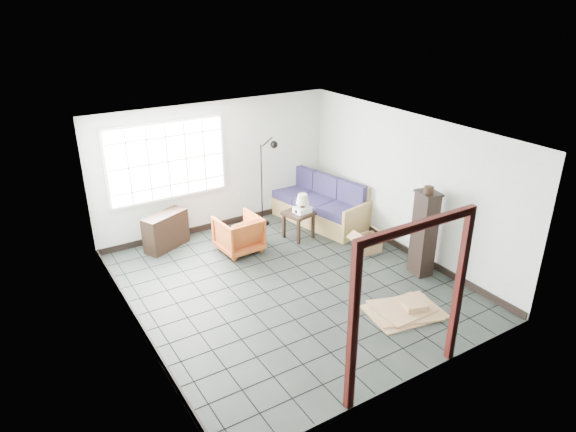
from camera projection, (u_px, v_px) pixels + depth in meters
ground at (289, 285)px, 8.59m from camera, size 5.50×5.50×0.00m
room_shell at (288, 190)px, 7.94m from camera, size 5.02×5.52×2.61m
window_panel at (167, 161)px, 9.57m from camera, size 2.32×0.08×1.52m
doorway_trim at (412, 286)px, 5.93m from camera, size 1.80×0.08×2.20m
futon_sofa at (319, 205)px, 10.85m from camera, size 1.28×2.35×0.98m
armchair at (239, 232)px, 9.57m from camera, size 0.79×0.75×0.77m
side_table at (299, 217)px, 10.04m from camera, size 0.61×0.61×0.56m
table_lamp at (302, 200)px, 9.87m from camera, size 0.30×0.30×0.38m
projector at (302, 210)px, 9.96m from camera, size 0.33×0.27×0.11m
floor_lamp at (268, 179)px, 10.52m from camera, size 0.55×0.35×1.84m
console_shelf at (166, 231)px, 9.71m from camera, size 0.95×0.68×0.69m
tall_shelf at (424, 233)px, 8.65m from camera, size 0.38×0.46×1.51m
pot at (429, 190)px, 8.25m from camera, size 0.17×0.17×0.12m
open_box at (367, 244)px, 9.65m from camera, size 0.75×0.40×0.41m
cardboard_pile at (406, 310)px, 7.83m from camera, size 1.24×1.03×0.16m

